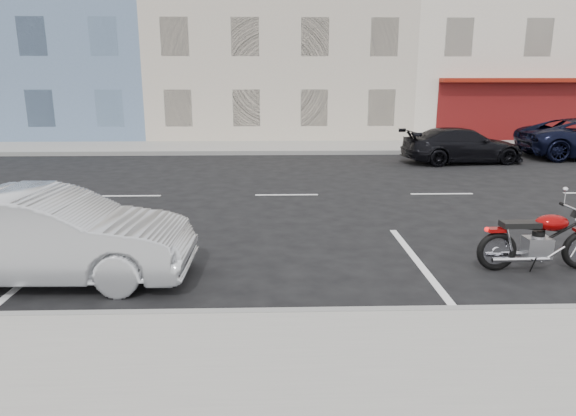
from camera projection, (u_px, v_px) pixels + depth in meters
name	position (u px, v px, depth m)	size (l,w,h in m)	color
ground	(365.00, 194.00, 13.14)	(120.00, 120.00, 0.00)	black
sidewalk_far	(209.00, 147.00, 21.41)	(80.00, 3.40, 0.15)	gray
curb_near	(55.00, 319.00, 6.20)	(80.00, 0.12, 0.16)	gray
curb_far	(204.00, 153.00, 19.76)	(80.00, 0.12, 0.16)	gray
bldg_blue	(50.00, 7.00, 26.93)	(12.00, 12.00, 13.00)	slate
bldg_cream	(278.00, 23.00, 27.45)	(12.00, 12.00, 11.50)	#BCB09E
bldg_corner	(519.00, 14.00, 27.70)	(14.00, 12.00, 12.50)	beige
sedan_silver	(47.00, 236.00, 7.42)	(1.44, 4.13, 1.36)	#ACAFB4
car_far	(462.00, 145.00, 17.90)	(1.71, 4.20, 1.22)	black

